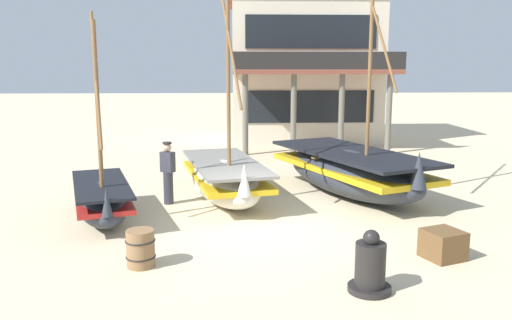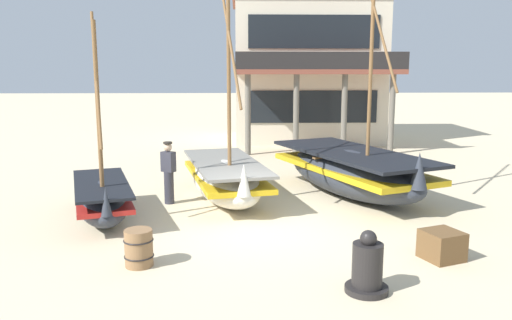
{
  "view_description": "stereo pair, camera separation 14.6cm",
  "coord_description": "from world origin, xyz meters",
  "views": [
    {
      "loc": [
        -0.56,
        -11.46,
        3.67
      ],
      "look_at": [
        0.0,
        1.0,
        1.4
      ],
      "focal_mm": 36.34,
      "sensor_mm": 36.0,
      "label": 1
    },
    {
      "loc": [
        -0.41,
        -11.46,
        3.67
      ],
      "look_at": [
        0.0,
        1.0,
        1.4
      ],
      "focal_mm": 36.34,
      "sensor_mm": 36.0,
      "label": 2
    }
  ],
  "objects": [
    {
      "name": "capstan_winch",
      "position": [
        1.67,
        -3.52,
        0.42
      ],
      "size": [
        0.72,
        0.72,
        1.06
      ],
      "color": "black",
      "rests_on": "ground"
    },
    {
      "name": "ground_plane",
      "position": [
        0.0,
        0.0,
        0.0
      ],
      "size": [
        120.0,
        120.0,
        0.0
      ],
      "primitive_type": "plane",
      "color": "beige"
    },
    {
      "name": "fishing_boat_near_left",
      "position": [
        -3.74,
        0.81,
        0.52
      ],
      "size": [
        2.25,
        3.79,
        4.9
      ],
      "color": "#2D333D",
      "rests_on": "ground"
    },
    {
      "name": "fishing_boat_centre_large",
      "position": [
        2.82,
        2.95,
        0.71
      ],
      "size": [
        4.18,
        6.06,
        7.46
      ],
      "color": "#2D333D",
      "rests_on": "ground"
    },
    {
      "name": "cargo_crate",
      "position": [
        3.47,
        -2.11,
        0.28
      ],
      "size": [
        0.87,
        0.87,
        0.56
      ],
      "primitive_type": "cube",
      "rotation": [
        0.0,
        0.0,
        0.37
      ],
      "color": "brown",
      "rests_on": "ground"
    },
    {
      "name": "wooden_barrel",
      "position": [
        -2.28,
        -2.26,
        0.35
      ],
      "size": [
        0.56,
        0.56,
        0.7
      ],
      "color": "olive",
      "rests_on": "ground"
    },
    {
      "name": "harbor_building_main",
      "position": [
        2.96,
        14.66,
        3.49
      ],
      "size": [
        7.29,
        7.96,
        6.97
      ],
      "color": "beige",
      "rests_on": "ground"
    },
    {
      "name": "fishing_boat_far_right",
      "position": [
        -0.79,
        2.52,
        0.62
      ],
      "size": [
        2.69,
        4.87,
        6.47
      ],
      "color": "silver",
      "rests_on": "ground"
    },
    {
      "name": "fisherman_by_hull",
      "position": [
        -2.31,
        2.2,
        0.83
      ],
      "size": [
        0.42,
        0.38,
        1.68
      ],
      "color": "#33333D",
      "rests_on": "ground"
    }
  ]
}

